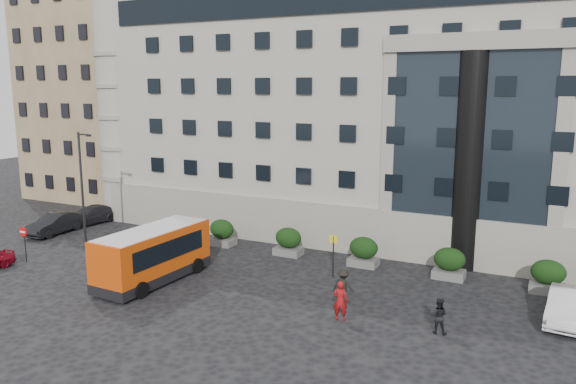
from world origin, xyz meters
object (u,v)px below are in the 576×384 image
hedge_a (222,232)px  hedge_d (449,263)px  minibus (153,253)px  parked_car_b (55,224)px  hedge_c (364,251)px  white_taxi (567,306)px  parked_car_d (200,205)px  no_entry_sign (24,237)px  red_truck (204,191)px  hedge_e (548,276)px  bus_stop_sign (333,249)px  street_lamp (83,186)px  parked_car_c (90,215)px  pedestrian_a (340,301)px  pedestrian_b (439,316)px  hedge_b (288,241)px  pedestrian_c (343,286)px

hedge_a → hedge_d: bearing=0.0°
minibus → parked_car_b: size_ratio=1.57×
hedge_c → hedge_d: 5.20m
white_taxi → parked_car_d: bearing=162.0°
no_entry_sign → red_truck: 19.42m
hedge_e → bus_stop_sign: bus_stop_sign is taller
bus_stop_sign → red_truck: (-18.31, 13.38, -0.35)m
hedge_d → parked_car_d: (-23.10, 8.06, -0.29)m
no_entry_sign → red_truck: size_ratio=0.45×
street_lamp → red_truck: size_ratio=1.56×
parked_car_b → parked_car_c: size_ratio=0.97×
parked_car_c → hedge_c: bearing=7.2°
street_lamp → bus_stop_sign: (17.44, 2.00, -2.64)m
bus_stop_sign → parked_car_b: bus_stop_sign is taller
parked_car_d → pedestrian_a: bearing=-30.8°
no_entry_sign → pedestrian_b: no_entry_sign is taller
street_lamp → pedestrian_b: bearing=-6.8°
hedge_e → parked_car_c: size_ratio=0.38×
street_lamp → pedestrian_a: bearing=-10.0°
hedge_b → minibus: size_ratio=0.25×
hedge_a → bus_stop_sign: bus_stop_sign is taller
red_truck → hedge_d: bearing=-20.6°
hedge_d → minibus: 17.04m
hedge_d → street_lamp: street_lamp is taller
pedestrian_a → bus_stop_sign: bearing=-78.2°
pedestrian_b → street_lamp: bearing=-11.9°
hedge_a → hedge_b: size_ratio=1.00×
red_truck → bus_stop_sign: bearing=-33.3°
street_lamp → white_taxi: street_lamp is taller
red_truck → parked_car_d: size_ratio=1.11×
hedge_c → white_taxi: size_ratio=0.40×
parked_car_c → hedge_b: bearing=6.9°
parked_car_d → pedestrian_b: pedestrian_b is taller
red_truck → parked_car_d: red_truck is taller
pedestrian_b → pedestrian_c: 5.39m
hedge_a → parked_car_d: hedge_a is taller
pedestrian_b → bus_stop_sign: bearing=-39.9°
hedge_e → parked_car_d: bearing=164.1°
hedge_c → no_entry_sign: (-19.40, -8.84, 0.72)m
red_truck → pedestrian_c: red_truck is taller
pedestrian_c → parked_car_c: bearing=-15.8°
hedge_e → hedge_b: bearing=180.0°
parked_car_b → parked_car_d: (5.50, 11.04, -0.14)m
parked_car_c → pedestrian_a: size_ratio=2.52×
hedge_e → parked_car_b: size_ratio=0.39×
parked_car_c → parked_car_b: bearing=-81.5°
street_lamp → parked_car_c: bearing=133.5°
hedge_e → bus_stop_sign: bearing=-166.1°
hedge_c → hedge_d: bearing=0.0°
hedge_d → pedestrian_b: hedge_d is taller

